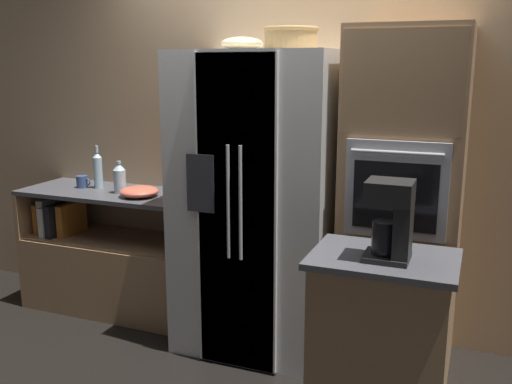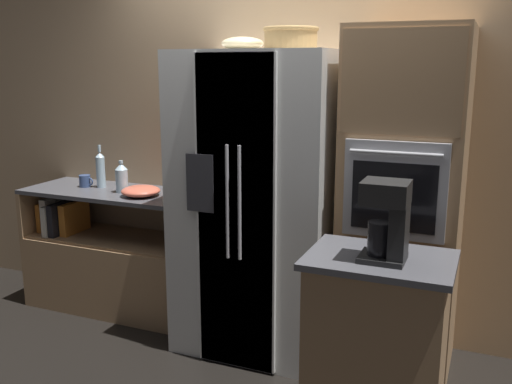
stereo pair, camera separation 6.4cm
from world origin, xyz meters
The scene contains 13 objects.
ground_plane centered at (0.00, 0.00, 0.00)m, with size 20.00×20.00×0.00m, color black.
wall_back centered at (0.00, 0.49, 1.40)m, with size 12.00×0.06×2.80m.
counter_left centered at (-1.26, 0.19, 0.33)m, with size 1.31×0.55×0.91m.
refrigerator centered at (-0.02, 0.08, 0.95)m, with size 0.98×0.80×1.89m.
wall_oven centered at (0.86, 0.13, 1.01)m, with size 0.65×0.71×2.02m.
island_counter centered at (0.90, -0.76, 0.49)m, with size 0.64×0.48×0.98m.
wicker_basket centered at (0.18, 0.05, 1.96)m, with size 0.32×0.32×0.13m.
fruit_bowl centered at (-0.17, 0.15, 1.93)m, with size 0.26×0.26×0.08m.
bottle_tall centered at (-1.37, 0.24, 1.04)m, with size 0.07×0.07×0.32m.
bottle_short centered at (-1.13, 0.16, 1.02)m, with size 0.09×0.09×0.23m.
mug centered at (-1.49, 0.21, 0.95)m, with size 0.12×0.08×0.09m.
mixing_bowl centered at (-0.94, 0.11, 0.94)m, with size 0.27×0.27×0.07m.
coffee_maker centered at (0.94, -0.80, 1.18)m, with size 0.19×0.18×0.35m.
Camera 1 is at (1.26, -3.19, 1.81)m, focal length 40.00 mm.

